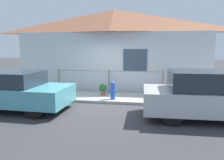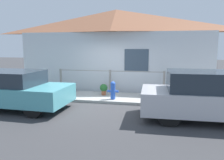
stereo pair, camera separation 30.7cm
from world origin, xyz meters
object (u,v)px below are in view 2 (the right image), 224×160
potted_plant_near_hydrant (104,89)px  car_right (212,97)px  car_left (13,89)px  fire_hydrant (113,90)px

potted_plant_near_hydrant → car_right: bearing=-30.5°
potted_plant_near_hydrant → car_left: bearing=-141.0°
car_left → potted_plant_near_hydrant: car_left is taller
car_right → car_left: bearing=178.9°
fire_hydrant → car_right: bearing=-26.2°
fire_hydrant → potted_plant_near_hydrant: fire_hydrant is taller
car_left → car_right: 6.66m
car_left → car_right: car_right is taller
car_left → fire_hydrant: size_ratio=5.63×
fire_hydrant → potted_plant_near_hydrant: 0.84m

